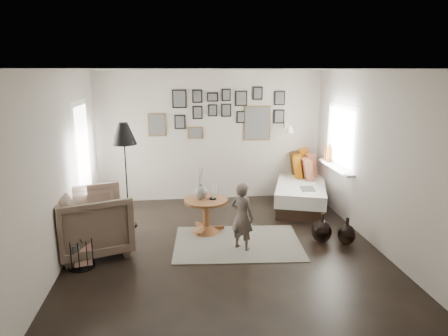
{
  "coord_description": "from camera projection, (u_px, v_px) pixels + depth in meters",
  "views": [
    {
      "loc": [
        -0.68,
        -5.53,
        2.58
      ],
      "look_at": [
        0.05,
        0.5,
        1.1
      ],
      "focal_mm": 32.0,
      "sensor_mm": 36.0,
      "label": 1
    }
  ],
  "objects": [
    {
      "name": "magazine_on_daybed",
      "position": [
        308.0,
        189.0,
        7.3
      ],
      "size": [
        0.27,
        0.35,
        0.02
      ],
      "primitive_type": "cube",
      "rotation": [
        0.0,
        0.0,
        -0.14
      ],
      "color": "black",
      "rests_on": "daybed"
    },
    {
      "name": "demijohn_small",
      "position": [
        347.0,
        234.0,
        6.07
      ],
      "size": [
        0.27,
        0.27,
        0.43
      ],
      "color": "black",
      "rests_on": "ground"
    },
    {
      "name": "wall_left",
      "position": [
        62.0,
        167.0,
        5.45
      ],
      "size": [
        0.0,
        4.8,
        4.8
      ],
      "primitive_type": "plane",
      "rotation": [
        1.57,
        0.0,
        1.57
      ],
      "color": "#A9A094",
      "rests_on": "ground"
    },
    {
      "name": "wall_front",
      "position": [
        259.0,
        225.0,
        3.4
      ],
      "size": [
        4.5,
        0.0,
        4.5
      ],
      "primitive_type": "plane",
      "rotation": [
        -1.57,
        0.0,
        0.0
      ],
      "color": "#A9A094",
      "rests_on": "ground"
    },
    {
      "name": "wall_back",
      "position": [
        210.0,
        136.0,
        8.03
      ],
      "size": [
        4.5,
        0.0,
        4.5
      ],
      "primitive_type": "plane",
      "rotation": [
        1.57,
        0.0,
        0.0
      ],
      "color": "#A9A094",
      "rests_on": "ground"
    },
    {
      "name": "wall_sconce",
      "position": [
        289.0,
        129.0,
        7.91
      ],
      "size": [
        0.18,
        0.36,
        0.16
      ],
      "color": "white",
      "rests_on": "wall_back"
    },
    {
      "name": "armchair",
      "position": [
        93.0,
        222.0,
        5.75
      ],
      "size": [
        1.29,
        1.27,
        0.93
      ],
      "primitive_type": "imported",
      "rotation": [
        0.0,
        0.0,
        1.91
      ],
      "color": "brown",
      "rests_on": "ground"
    },
    {
      "name": "magazine_basket",
      "position": [
        81.0,
        253.0,
        5.35
      ],
      "size": [
        0.44,
        0.44,
        0.42
      ],
      "rotation": [
        0.0,
        0.0,
        0.4
      ],
      "color": "black",
      "rests_on": "ground"
    },
    {
      "name": "wall_right",
      "position": [
        374.0,
        159.0,
        5.98
      ],
      "size": [
        0.0,
        4.8,
        4.8
      ],
      "primitive_type": "plane",
      "rotation": [
        1.57,
        0.0,
        -1.57
      ],
      "color": "#A9A094",
      "rests_on": "ground"
    },
    {
      "name": "door_left",
      "position": [
        84.0,
        165.0,
        6.67
      ],
      "size": [
        0.0,
        2.14,
        2.14
      ],
      "color": "white",
      "rests_on": "wall_left"
    },
    {
      "name": "armchair_cushion",
      "position": [
        96.0,
        219.0,
        5.8
      ],
      "size": [
        0.53,
        0.54,
        0.19
      ],
      "primitive_type": "cube",
      "rotation": [
        -0.21,
        0.0,
        0.3
      ],
      "color": "white",
      "rests_on": "armchair"
    },
    {
      "name": "gallery_wall",
      "position": [
        225.0,
        114.0,
        7.94
      ],
      "size": [
        2.74,
        0.03,
        1.08
      ],
      "color": "brown",
      "rests_on": "wall_back"
    },
    {
      "name": "candles",
      "position": [
        213.0,
        191.0,
        6.43
      ],
      "size": [
        0.12,
        0.12,
        0.27
      ],
      "color": "black",
      "rests_on": "pedestal_table"
    },
    {
      "name": "vase",
      "position": [
        201.0,
        190.0,
        6.42
      ],
      "size": [
        0.2,
        0.2,
        0.51
      ],
      "color": "black",
      "rests_on": "pedestal_table"
    },
    {
      "name": "demijohn_large",
      "position": [
        322.0,
        231.0,
        6.14
      ],
      "size": [
        0.31,
        0.31,
        0.47
      ],
      "color": "black",
      "rests_on": "ground"
    },
    {
      "name": "pedestal_table",
      "position": [
        206.0,
        217.0,
        6.52
      ],
      "size": [
        0.71,
        0.71,
        0.56
      ],
      "rotation": [
        0.0,
        0.0,
        -0.23
      ],
      "color": "brown",
      "rests_on": "ground"
    },
    {
      "name": "rug",
      "position": [
        238.0,
        243.0,
        6.13
      ],
      "size": [
        2.02,
        1.49,
        0.01
      ],
      "primitive_type": "cube",
      "rotation": [
        0.0,
        0.0,
        -0.08
      ],
      "color": "#BBB7A4",
      "rests_on": "ground"
    },
    {
      "name": "daybed",
      "position": [
        299.0,
        187.0,
        7.97
      ],
      "size": [
        1.5,
        2.25,
        1.03
      ],
      "rotation": [
        0.0,
        0.0,
        -0.32
      ],
      "color": "black",
      "rests_on": "ground"
    },
    {
      "name": "ceiling",
      "position": [
        225.0,
        69.0,
        5.41
      ],
      "size": [
        4.8,
        4.8,
        0.0
      ],
      "primitive_type": "plane",
      "rotation": [
        3.14,
        0.0,
        0.0
      ],
      "color": "white",
      "rests_on": "wall_back"
    },
    {
      "name": "child",
      "position": [
        242.0,
        217.0,
        5.83
      ],
      "size": [
        0.44,
        0.43,
        1.02
      ],
      "primitive_type": "imported",
      "rotation": [
        0.0,
        0.0,
        2.41
      ],
      "color": "#554843",
      "rests_on": "ground"
    },
    {
      "name": "window_right",
      "position": [
        333.0,
        163.0,
        7.35
      ],
      "size": [
        0.15,
        1.32,
        1.3
      ],
      "color": "white",
      "rests_on": "wall_right"
    },
    {
      "name": "ground",
      "position": [
        225.0,
        247.0,
        6.02
      ],
      "size": [
        4.8,
        4.8,
        0.0
      ],
      "primitive_type": "plane",
      "color": "black",
      "rests_on": "ground"
    },
    {
      "name": "floor_lamp",
      "position": [
        124.0,
        138.0,
        6.45
      ],
      "size": [
        0.41,
        0.41,
        1.78
      ],
      "rotation": [
        0.0,
        0.0,
        -0.25
      ],
      "color": "black",
      "rests_on": "ground"
    }
  ]
}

